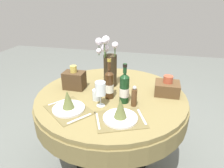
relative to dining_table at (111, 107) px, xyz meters
name	(u,v)px	position (x,y,z in m)	size (l,w,h in m)	color
ground	(111,159)	(0.00, 0.00, -0.63)	(8.00, 8.00, 0.00)	slate
dining_table	(111,107)	(0.00, 0.00, 0.00)	(1.31, 1.31, 0.76)	olive
place_setting_left	(68,104)	(-0.25, -0.32, 0.18)	(0.43, 0.41, 0.16)	brown
place_setting_right	(120,114)	(0.15, -0.36, 0.18)	(0.41, 0.37, 0.16)	brown
flower_vase	(109,64)	(-0.06, 0.17, 0.34)	(0.21, 0.19, 0.47)	#332819
wine_bottle_left	(110,84)	(0.00, -0.07, 0.26)	(0.07, 0.07, 0.34)	#422814
wine_bottle_centre	(124,88)	(0.13, -0.11, 0.26)	(0.08, 0.08, 0.32)	#143819
wine_glass_left	(100,89)	(-0.03, -0.21, 0.28)	(0.08, 0.08, 0.20)	silver
tumbler_near_left	(96,95)	(-0.09, -0.13, 0.18)	(0.06, 0.06, 0.09)	silver
pepper_mill	(134,97)	(0.22, -0.15, 0.21)	(0.04, 0.04, 0.17)	brown
woven_basket_side_left	(74,80)	(-0.35, 0.04, 0.22)	(0.19, 0.13, 0.22)	#47331E
woven_basket_side_right	(167,87)	(0.47, 0.11, 0.19)	(0.20, 0.18, 0.17)	brown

